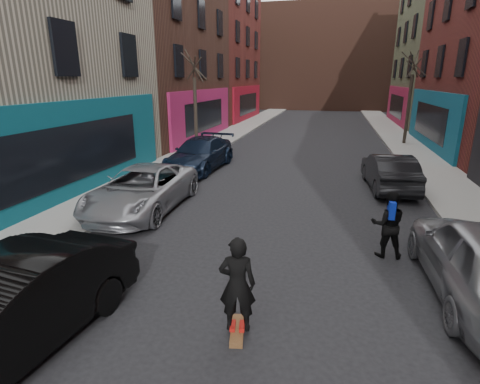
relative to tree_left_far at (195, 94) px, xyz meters
The scene contains 12 objects.
sidewalk_left 12.45m from the tree_left_far, 90.24° to the left, with size 2.50×84.00×0.13m, color gray.
sidewalk_right 17.61m from the tree_left_far, 43.95° to the left, with size 2.50×84.00×0.13m, color gray.
building_far 38.67m from the tree_left_far, 80.73° to the left, with size 40.00×10.00×14.00m, color #47281E.
tree_left_far is the anchor object (origin of this frame).
tree_right_far 13.78m from the tree_left_far, 25.82° to the left, with size 2.00×2.00×6.80m, color black, non-canonical shape.
parked_left_mid 17.17m from the tree_left_far, 79.82° to the right, with size 1.66×4.76×1.57m, color black.
parked_left_far 10.40m from the tree_left_far, 80.00° to the right, with size 2.38×5.17×1.44m, color gray.
parked_left_end 4.92m from the tree_left_far, 67.36° to the right, with size 2.09×5.15×1.50m, color black.
parked_right_end 11.64m from the tree_left_far, 27.88° to the right, with size 1.50×4.31×1.42m, color black.
skateboard 16.93m from the tree_left_far, 67.41° to the right, with size 0.22×0.80×0.10m, color brown.
skateboarder 16.78m from the tree_left_far, 67.41° to the right, with size 0.62×0.41×1.70m, color black.
pedestrian 15.00m from the tree_left_far, 51.53° to the right, with size 0.84×0.67×1.66m.
Camera 1 is at (1.54, -2.65, 4.22)m, focal length 28.00 mm.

